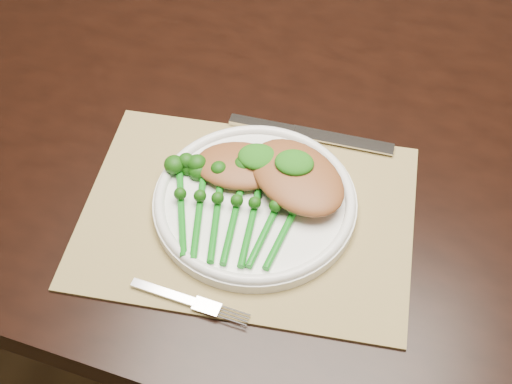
% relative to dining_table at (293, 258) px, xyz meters
% --- Properties ---
extents(floor, '(4.00, 4.00, 0.00)m').
position_rel_dining_table_xyz_m(floor, '(0.11, 0.04, -0.38)').
color(floor, '#4E361B').
rests_on(floor, ground).
extents(dining_table, '(1.70, 1.10, 0.75)m').
position_rel_dining_table_xyz_m(dining_table, '(0.00, 0.00, 0.00)').
color(dining_table, black).
rests_on(dining_table, ground).
extents(placemat, '(0.42, 0.31, 0.00)m').
position_rel_dining_table_xyz_m(placemat, '(-0.04, -0.20, 0.37)').
color(placemat, '#9A844E').
rests_on(placemat, dining_table).
extents(dinner_plate, '(0.26, 0.26, 0.02)m').
position_rel_dining_table_xyz_m(dinner_plate, '(-0.03, -0.19, 0.39)').
color(dinner_plate, white).
rests_on(dinner_plate, placemat).
extents(knife, '(0.23, 0.03, 0.01)m').
position_rel_dining_table_xyz_m(knife, '(-0.01, -0.05, 0.38)').
color(knife, silver).
rests_on(knife, placemat).
extents(fork, '(0.15, 0.04, 0.00)m').
position_rel_dining_table_xyz_m(fork, '(-0.07, -0.34, 0.38)').
color(fork, silver).
rests_on(fork, placemat).
extents(chicken_fillet_left, '(0.12, 0.09, 0.02)m').
position_rel_dining_table_xyz_m(chicken_fillet_left, '(-0.06, -0.14, 0.40)').
color(chicken_fillet_left, brown).
rests_on(chicken_fillet_left, dinner_plate).
extents(chicken_fillet_right, '(0.17, 0.17, 0.03)m').
position_rel_dining_table_xyz_m(chicken_fillet_right, '(0.01, -0.15, 0.41)').
color(chicken_fillet_right, brown).
rests_on(chicken_fillet_right, dinner_plate).
extents(pesto_dollop_left, '(0.05, 0.04, 0.02)m').
position_rel_dining_table_xyz_m(pesto_dollop_left, '(-0.04, -0.14, 0.42)').
color(pesto_dollop_left, '#114D0B').
rests_on(pesto_dollop_left, chicken_fillet_left).
extents(pesto_dollop_right, '(0.05, 0.04, 0.02)m').
position_rel_dining_table_xyz_m(pesto_dollop_right, '(0.01, -0.15, 0.43)').
color(pesto_dollop_right, '#114D0B').
rests_on(pesto_dollop_right, chicken_fillet_right).
extents(broccolini_bundle, '(0.16, 0.18, 0.04)m').
position_rel_dining_table_xyz_m(broccolini_bundle, '(-0.05, -0.22, 0.40)').
color(broccolini_bundle, '#0D6912').
rests_on(broccolini_bundle, dinner_plate).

